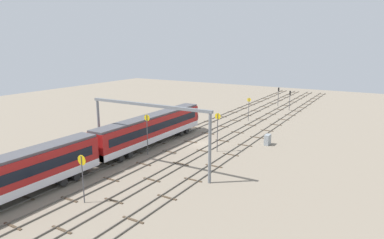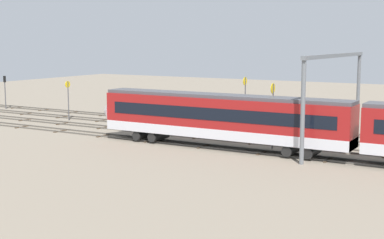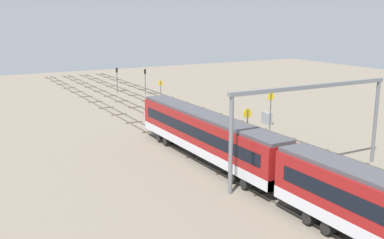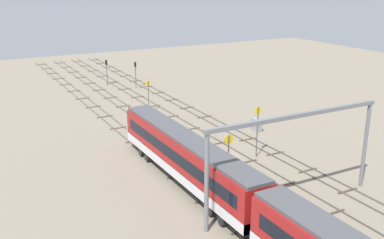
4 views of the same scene
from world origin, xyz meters
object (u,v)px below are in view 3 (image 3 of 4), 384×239
at_px(overhead_gantry, 312,108).
at_px(speed_sign_far_trackside, 161,92).
at_px(relay_cabinet, 267,118).
at_px(signal_light_trackside_approach, 117,76).
at_px(speed_sign_distant_end, 247,131).
at_px(signal_light_trackside_departure, 145,78).
at_px(speed_sign_mid_trackside, 270,111).

xyz_separation_m(overhead_gantry, speed_sign_far_trackside, (33.09, -0.55, -3.35)).
bearing_deg(relay_cabinet, overhead_gantry, 152.28).
height_order(speed_sign_far_trackside, relay_cabinet, speed_sign_far_trackside).
xyz_separation_m(signal_light_trackside_approach, relay_cabinet, (-35.13, -8.81, -2.30)).
distance_m(speed_sign_distant_end, relay_cabinet, 19.40).
bearing_deg(speed_sign_distant_end, speed_sign_far_trackside, -8.62).
height_order(speed_sign_far_trackside, signal_light_trackside_departure, speed_sign_far_trackside).
distance_m(signal_light_trackside_approach, relay_cabinet, 36.29).
bearing_deg(signal_light_trackside_approach, overhead_gantry, 179.16).
distance_m(signal_light_trackside_departure, relay_cabinet, 31.30).
bearing_deg(signal_light_trackside_approach, speed_sign_distant_end, 174.66).
bearing_deg(overhead_gantry, signal_light_trackside_approach, -0.84).
height_order(signal_light_trackside_departure, relay_cabinet, signal_light_trackside_departure).
relative_size(speed_sign_far_trackside, signal_light_trackside_approach, 1.01).
bearing_deg(signal_light_trackside_departure, speed_sign_distant_end, 169.05).
bearing_deg(signal_light_trackside_approach, signal_light_trackside_departure, -136.41).
bearing_deg(relay_cabinet, signal_light_trackside_departure, 8.74).
xyz_separation_m(signal_light_trackside_departure, relay_cabinet, (-30.86, -4.74, -2.26)).
height_order(overhead_gantry, speed_sign_distant_end, overhead_gantry).
distance_m(overhead_gantry, speed_sign_mid_trackside, 12.08).
bearing_deg(overhead_gantry, speed_sign_mid_trackside, -21.10).
distance_m(overhead_gantry, signal_light_trackside_approach, 53.49).
bearing_deg(speed_sign_far_trackside, speed_sign_mid_trackside, -170.52).
bearing_deg(speed_sign_far_trackside, signal_light_trackside_approach, -0.66).
xyz_separation_m(speed_sign_mid_trackside, speed_sign_far_trackside, (22.10, 3.69, -0.66)).
relative_size(speed_sign_mid_trackside, speed_sign_far_trackside, 1.21).
relative_size(overhead_gantry, speed_sign_mid_trackside, 3.06).
bearing_deg(overhead_gantry, signal_light_trackside_departure, -5.64).
bearing_deg(speed_sign_distant_end, relay_cabinet, -44.23).
xyz_separation_m(overhead_gantry, signal_light_trackside_approach, (53.38, -0.78, -3.31)).
bearing_deg(relay_cabinet, signal_light_trackside_approach, 14.08).
height_order(speed_sign_mid_trackside, signal_light_trackside_departure, speed_sign_mid_trackside).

